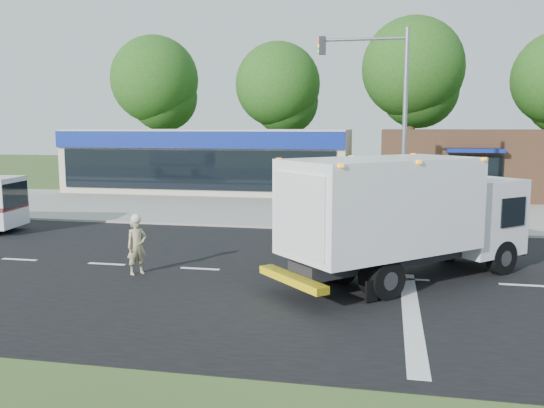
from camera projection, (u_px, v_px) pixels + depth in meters
The scene contains 11 objects.
ground at pixel (300, 274), 16.49m from camera, with size 120.00×120.00×0.00m, color #385123.
road_asphalt at pixel (300, 274), 16.49m from camera, with size 60.00×14.00×0.02m, color black.
sidewalk at pixel (329, 225), 24.44m from camera, with size 60.00×2.40×0.12m, color gray.
parking_apron at pixel (340, 207), 30.09m from camera, with size 60.00×9.00×0.02m, color gray.
lane_markings at pixel (344, 289), 14.91m from camera, with size 55.20×7.00×0.01m.
ems_box_truck at pixel (405, 210), 15.52m from camera, with size 7.22×6.98×3.41m.
emergency_worker at pixel (137, 245), 16.38m from camera, with size 0.69×0.71×1.76m.
retail_strip_mall at pixel (209, 160), 37.34m from camera, with size 18.00×6.20×4.00m.
brown_storefront at pixel (467, 163), 34.26m from camera, with size 10.00×6.70×4.00m.
traffic_signal_pole at pixel (388, 108), 22.74m from camera, with size 3.51×0.25×8.00m.
background_trees at pixel (346, 83), 43.01m from camera, with size 36.77×7.39×12.10m.
Camera 1 is at (2.39, -15.91, 4.23)m, focal length 38.00 mm.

